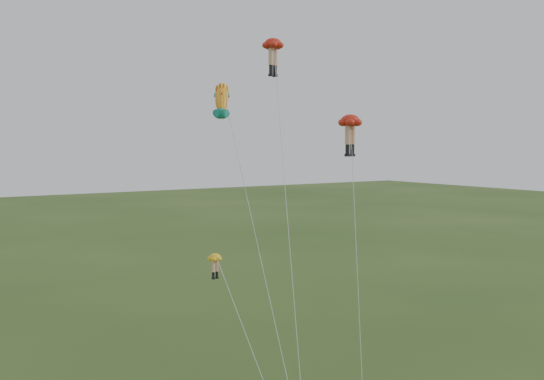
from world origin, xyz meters
TOP-DOWN VIEW (x-y plane):
  - legs_kite_red_high at (5.36, 11.43)m, footprint 7.22×13.34m
  - legs_kite_red_mid at (4.64, 2.17)m, footprint 3.32×5.07m
  - legs_kite_yellow at (-2.88, 4.28)m, footprint 0.99×8.45m
  - fish_kite at (-0.80, 7.66)m, footprint 2.06×9.85m

SIDE VIEW (x-z plane):
  - legs_kite_yellow at x=-2.88m, z-range 3.18..11.19m
  - legs_kite_red_mid at x=4.64m, z-range 7.12..22.91m
  - fish_kite at x=-0.80m, z-range 7.72..25.75m
  - legs_kite_red_high at x=5.36m, z-range 9.91..31.50m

